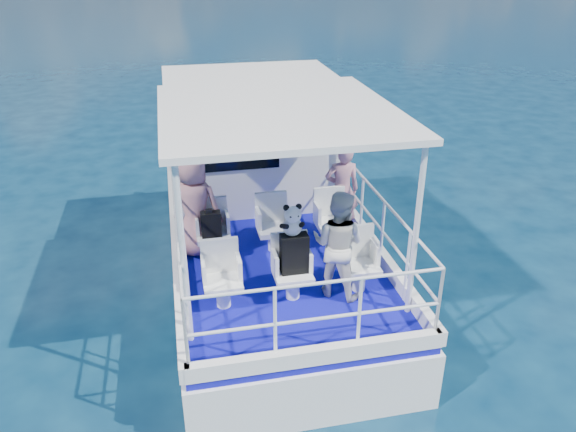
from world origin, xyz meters
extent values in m
plane|color=#07223A|center=(0.00, 0.00, 0.00)|extent=(2000.00, 2000.00, 0.00)
cube|color=white|center=(0.00, 1.00, 0.00)|extent=(3.00, 7.00, 1.60)
cube|color=#0D0B98|center=(0.00, 1.00, 0.85)|extent=(2.90, 6.90, 0.10)
cube|color=white|center=(0.00, 2.30, 2.00)|extent=(2.85, 2.00, 2.20)
cube|color=white|center=(0.00, -0.20, 3.14)|extent=(3.00, 3.20, 0.08)
cylinder|color=white|center=(-1.35, -1.70, 2.00)|extent=(0.07, 0.07, 2.20)
cylinder|color=white|center=(1.35, -1.70, 2.00)|extent=(0.07, 0.07, 2.20)
cylinder|color=white|center=(-1.35, 1.20, 2.00)|extent=(0.07, 0.07, 2.20)
cylinder|color=white|center=(1.35, 1.20, 2.00)|extent=(0.07, 0.07, 2.20)
cube|color=white|center=(-0.90, 0.20, 1.09)|extent=(0.48, 0.46, 0.38)
cube|color=white|center=(0.00, 0.20, 1.09)|extent=(0.48, 0.46, 0.38)
cube|color=white|center=(0.90, 0.20, 1.09)|extent=(0.48, 0.46, 0.38)
cube|color=white|center=(-0.90, -1.10, 1.09)|extent=(0.48, 0.46, 0.38)
cube|color=white|center=(0.00, -1.10, 1.09)|extent=(0.48, 0.46, 0.38)
cube|color=white|center=(0.90, -1.10, 1.09)|extent=(0.48, 0.46, 0.38)
imported|color=#C27E85|center=(-1.12, 0.33, 1.67)|extent=(0.69, 0.60, 1.55)
imported|color=#C17C8E|center=(1.13, 0.51, 1.64)|extent=(0.57, 0.41, 1.48)
imported|color=silver|center=(0.59, -1.11, 1.63)|extent=(0.89, 0.87, 1.45)
cube|color=black|center=(-0.93, 0.11, 1.47)|extent=(0.28, 0.16, 0.37)
cube|color=black|center=(0.02, -1.08, 1.54)|extent=(0.35, 0.20, 0.52)
cube|color=black|center=(-0.94, 0.10, 1.68)|extent=(0.09, 0.06, 0.06)
camera|label=1|loc=(-1.34, -7.09, 5.08)|focal=35.00mm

